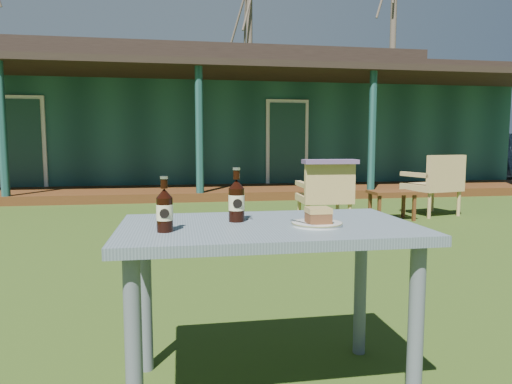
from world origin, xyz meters
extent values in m
plane|color=#334916|center=(0.00, 0.00, 0.00)|extent=(80.00, 80.00, 0.00)
cube|color=#1A443F|center=(0.00, 9.50, 1.30)|extent=(15.00, 6.00, 2.60)
cube|color=black|center=(0.00, 9.50, 2.75)|extent=(15.80, 6.80, 0.30)
cube|color=black|center=(0.00, 9.50, 3.15)|extent=(12.00, 3.50, 0.60)
cube|color=#512C13|center=(0.00, 5.60, 0.08)|extent=(15.00, 1.80, 0.16)
cube|color=black|center=(0.00, 5.60, 2.45)|extent=(15.40, 2.00, 0.12)
cylinder|color=#1A443F|center=(-3.25, 4.80, 1.23)|extent=(0.14, 0.14, 2.45)
cylinder|color=#1A443F|center=(0.00, 4.80, 1.23)|extent=(0.14, 0.14, 2.45)
cylinder|color=#1A443F|center=(3.25, 4.80, 1.23)|extent=(0.14, 0.14, 2.45)
cube|color=white|center=(-3.50, 6.48, 1.00)|extent=(0.95, 0.06, 2.00)
cube|color=#193D38|center=(-3.50, 6.45, 1.00)|extent=(0.80, 0.04, 1.85)
cube|color=white|center=(2.00, 6.48, 1.00)|extent=(0.95, 0.06, 2.00)
cube|color=#193D38|center=(2.00, 6.45, 1.00)|extent=(0.80, 0.04, 1.85)
cylinder|color=brown|center=(3.00, 18.50, 4.75)|extent=(0.28, 0.28, 9.50)
cylinder|color=brown|center=(9.50, 17.00, 5.50)|extent=(0.28, 0.28, 11.00)
cube|color=slate|center=(0.00, -1.60, 0.70)|extent=(1.20, 0.70, 0.04)
cylinder|color=slate|center=(-0.52, -1.87, 0.34)|extent=(0.06, 0.06, 0.68)
cylinder|color=slate|center=(0.52, -1.87, 0.34)|extent=(0.06, 0.06, 0.68)
cylinder|color=slate|center=(-0.52, -1.33, 0.34)|extent=(0.06, 0.06, 0.68)
cylinder|color=slate|center=(0.52, -1.33, 0.34)|extent=(0.06, 0.06, 0.68)
cylinder|color=silver|center=(0.19, -1.67, 0.73)|extent=(0.20, 0.20, 0.01)
cylinder|color=olive|center=(0.19, -1.67, 0.73)|extent=(0.20, 0.20, 0.00)
cube|color=brown|center=(0.19, -1.69, 0.75)|extent=(0.09, 0.08, 0.04)
cube|color=tan|center=(0.19, -1.69, 0.79)|extent=(0.09, 0.09, 0.02)
cube|color=silver|center=(0.12, -1.68, 0.74)|extent=(0.07, 0.13, 0.00)
cylinder|color=black|center=(-0.12, -1.52, 0.79)|extent=(0.07, 0.07, 0.14)
cone|color=black|center=(-0.12, -1.52, 0.88)|extent=(0.07, 0.07, 0.04)
cylinder|color=black|center=(-0.12, -1.52, 0.92)|extent=(0.03, 0.03, 0.04)
cylinder|color=silver|center=(-0.12, -1.52, 0.94)|extent=(0.03, 0.03, 0.01)
cylinder|color=beige|center=(-0.12, -1.52, 0.80)|extent=(0.07, 0.07, 0.06)
cylinder|color=black|center=(-0.12, -1.55, 0.80)|extent=(0.04, 0.00, 0.04)
cylinder|color=black|center=(-0.41, -1.70, 0.78)|extent=(0.06, 0.06, 0.13)
cone|color=black|center=(-0.41, -1.70, 0.87)|extent=(0.06, 0.06, 0.04)
cylinder|color=black|center=(-0.41, -1.70, 0.90)|extent=(0.03, 0.03, 0.04)
cylinder|color=silver|center=(-0.41, -1.70, 0.92)|extent=(0.03, 0.03, 0.01)
cylinder|color=beige|center=(-0.41, -1.70, 0.79)|extent=(0.06, 0.06, 0.06)
cylinder|color=black|center=(-0.41, -1.73, 0.79)|extent=(0.04, 0.00, 0.04)
cylinder|color=silver|center=(-0.06, -1.49, 0.72)|extent=(0.03, 0.03, 0.01)
cube|color=tan|center=(1.39, 1.95, 0.37)|extent=(0.62, 0.58, 0.08)
cube|color=tan|center=(1.38, 1.70, 0.61)|extent=(0.60, 0.09, 0.39)
cube|color=tan|center=(1.66, 1.96, 0.55)|extent=(0.08, 0.53, 0.06)
cube|color=tan|center=(1.12, 1.97, 0.55)|extent=(0.08, 0.53, 0.06)
cylinder|color=tan|center=(1.65, 2.17, 0.17)|extent=(0.05, 0.05, 0.33)
cylinder|color=tan|center=(1.14, 2.19, 0.17)|extent=(0.05, 0.05, 0.33)
cylinder|color=tan|center=(1.63, 1.70, 0.17)|extent=(0.05, 0.05, 0.33)
cylinder|color=tan|center=(1.13, 1.72, 0.17)|extent=(0.05, 0.05, 0.33)
cube|color=tan|center=(3.28, 2.72, 0.41)|extent=(0.78, 0.75, 0.09)
cube|color=tan|center=(3.35, 2.46, 0.67)|extent=(0.65, 0.23, 0.43)
cube|color=tan|center=(3.56, 2.81, 0.60)|extent=(0.21, 0.57, 0.06)
cube|color=tan|center=(3.00, 2.67, 0.60)|extent=(0.21, 0.57, 0.06)
cylinder|color=tan|center=(3.49, 3.03, 0.18)|extent=(0.05, 0.05, 0.36)
cylinder|color=tan|center=(2.95, 2.90, 0.18)|extent=(0.05, 0.05, 0.36)
cylinder|color=tan|center=(3.61, 2.54, 0.18)|extent=(0.05, 0.05, 0.36)
cylinder|color=tan|center=(3.08, 2.41, 0.18)|extent=(0.05, 0.05, 0.36)
cube|color=#654C76|center=(1.38, 1.70, 0.84)|extent=(0.64, 0.25, 0.05)
cube|color=#512C13|center=(2.51, 2.39, 0.38)|extent=(0.60, 0.40, 0.04)
cube|color=#512C13|center=(2.26, 2.24, 0.18)|extent=(0.04, 0.04, 0.36)
cube|color=#512C13|center=(2.76, 2.24, 0.18)|extent=(0.04, 0.04, 0.36)
cube|color=#512C13|center=(2.26, 2.54, 0.18)|extent=(0.04, 0.04, 0.36)
cube|color=#512C13|center=(2.76, 2.54, 0.18)|extent=(0.04, 0.04, 0.36)
camera|label=1|loc=(-0.35, -3.41, 1.05)|focal=32.00mm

